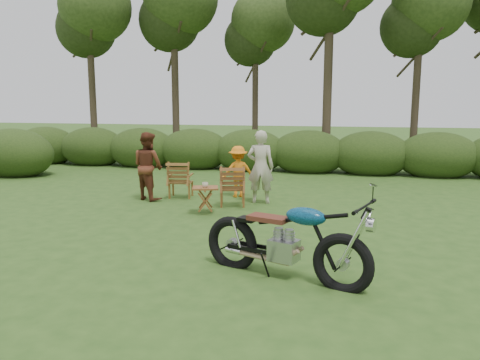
% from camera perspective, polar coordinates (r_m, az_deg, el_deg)
% --- Properties ---
extents(ground, '(80.00, 80.00, 0.00)m').
position_cam_1_polar(ground, '(7.10, 1.14, -9.30)').
color(ground, '#2A4B19').
rests_on(ground, ground).
extents(tree_line, '(22.52, 11.62, 8.14)m').
position_cam_1_polar(tree_line, '(16.40, 10.69, 14.61)').
color(tree_line, '#3A2E20').
rests_on(tree_line, ground).
extents(motorcycle, '(2.41, 1.51, 1.29)m').
position_cam_1_polar(motorcycle, '(6.35, 5.31, -11.64)').
color(motorcycle, '#0C6AA1').
rests_on(motorcycle, ground).
extents(lawn_chair_right, '(0.76, 0.76, 0.90)m').
position_cam_1_polar(lawn_chair_right, '(10.49, -0.92, -3.12)').
color(lawn_chair_right, brown).
rests_on(lawn_chair_right, ground).
extents(lawn_chair_left, '(0.70, 0.70, 0.89)m').
position_cam_1_polar(lawn_chair_left, '(11.49, -7.18, -2.09)').
color(lawn_chair_left, brown).
rests_on(lawn_chair_left, ground).
extents(side_table, '(0.65, 0.59, 0.56)m').
position_cam_1_polar(side_table, '(9.71, -4.24, -2.49)').
color(side_table, '#612E18').
rests_on(side_table, ground).
extents(cup, '(0.14, 0.14, 0.10)m').
position_cam_1_polar(cup, '(9.61, -4.27, -0.60)').
color(cup, beige).
rests_on(cup, side_table).
extents(adult_a, '(0.64, 0.45, 1.67)m').
position_cam_1_polar(adult_a, '(10.78, 2.49, -2.79)').
color(adult_a, '#BBB39A').
rests_on(adult_a, ground).
extents(adult_b, '(0.97, 0.89, 1.61)m').
position_cam_1_polar(adult_b, '(11.36, -11.01, -2.33)').
color(adult_b, '#602D1B').
rests_on(adult_b, ground).
extents(child, '(0.93, 0.77, 1.25)m').
position_cam_1_polar(child, '(11.46, -0.24, -2.05)').
color(child, orange).
rests_on(child, ground).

